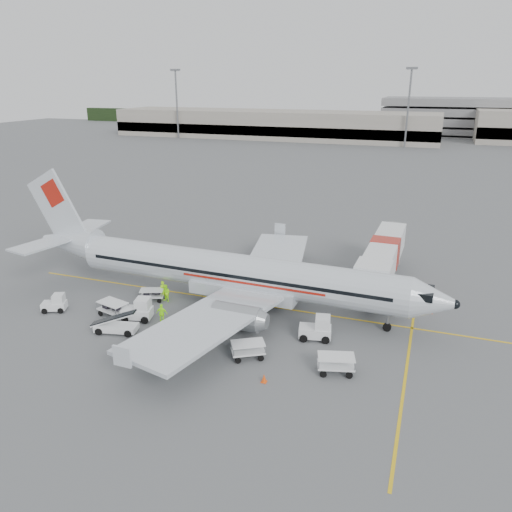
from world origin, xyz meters
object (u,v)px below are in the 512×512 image
object	(u,v)px
belt_loader	(116,319)
aircraft	(235,248)
tug_mid	(137,309)
tug_aft	(54,303)
tug_fore	(315,328)
jet_bridge	(384,262)

from	to	relation	value
belt_loader	aircraft	bearing A→B (deg)	36.19
tug_mid	tug_aft	bearing A→B (deg)	173.13
tug_fore	tug_aft	size ratio (longest dim) A/B	1.23
tug_aft	tug_fore	bearing A→B (deg)	-16.41
jet_bridge	aircraft	bearing A→B (deg)	-139.99
aircraft	tug_mid	distance (m)	9.58
tug_fore	tug_mid	size ratio (longest dim) A/B	0.99
belt_loader	tug_fore	xyz separation A→B (m)	(14.92, 4.26, -0.24)
aircraft	belt_loader	size ratio (longest dim) A/B	8.82
belt_loader	tug_mid	size ratio (longest dim) A/B	1.78
tug_fore	aircraft	bearing A→B (deg)	144.72
tug_aft	belt_loader	bearing A→B (deg)	-34.97
jet_bridge	tug_mid	distance (m)	23.33
jet_bridge	tug_aft	bearing A→B (deg)	-147.42
aircraft	tug_mid	size ratio (longest dim) A/B	15.71
aircraft	tug_mid	xyz separation A→B (m)	(-6.66, -5.32, -4.37)
aircraft	belt_loader	world-z (taller)	aircraft
jet_bridge	tug_fore	world-z (taller)	jet_bridge
belt_loader	tug_fore	world-z (taller)	belt_loader
tug_fore	tug_aft	bearing A→B (deg)	175.86
aircraft	belt_loader	xyz separation A→B (m)	(-6.98, -7.79, -4.13)
belt_loader	tug_fore	bearing A→B (deg)	3.94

